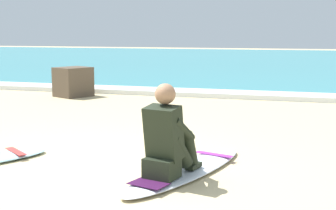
% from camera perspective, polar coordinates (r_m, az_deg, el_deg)
% --- Properties ---
extents(ground_plane, '(80.00, 80.00, 0.00)m').
position_cam_1_polar(ground_plane, '(5.41, -10.98, -7.92)').
color(ground_plane, '#CCB584').
extents(sea, '(80.00, 28.00, 0.10)m').
position_cam_1_polar(sea, '(25.20, 11.41, 5.13)').
color(sea, teal).
rests_on(sea, ground).
extents(breaking_foam, '(80.00, 0.90, 0.11)m').
position_cam_1_polar(breaking_foam, '(11.69, 4.70, 1.39)').
color(breaking_foam, white).
rests_on(breaking_foam, ground).
extents(surfboard_main, '(1.13, 2.31, 0.08)m').
position_cam_1_polar(surfboard_main, '(5.33, 2.24, -7.63)').
color(surfboard_main, silver).
rests_on(surfboard_main, ground).
extents(surfer_seated, '(0.49, 0.76, 0.95)m').
position_cam_1_polar(surfer_seated, '(4.93, -0.03, -4.17)').
color(surfer_seated, black).
rests_on(surfer_seated, surfboard_main).
extents(shoreline_rock, '(0.91, 0.96, 0.69)m').
position_cam_1_polar(shoreline_rock, '(11.68, -11.11, 2.69)').
color(shoreline_rock, brown).
rests_on(shoreline_rock, ground).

